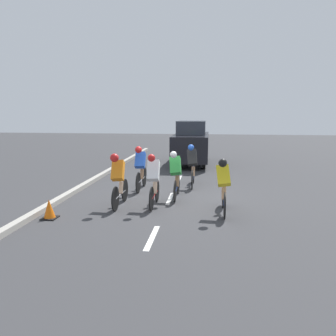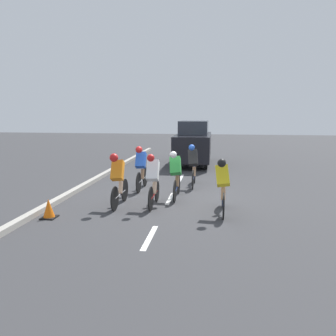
{
  "view_description": "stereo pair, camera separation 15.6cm",
  "coord_description": "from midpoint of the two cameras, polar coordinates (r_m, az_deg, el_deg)",
  "views": [
    {
      "loc": [
        -1.16,
        9.95,
        2.61
      ],
      "look_at": [
        0.07,
        0.28,
        0.95
      ],
      "focal_mm": 35.0,
      "sensor_mm": 36.0,
      "label": 1
    },
    {
      "loc": [
        -1.31,
        9.93,
        2.61
      ],
      "look_at": [
        0.07,
        0.28,
        0.95
      ],
      "focal_mm": 35.0,
      "sensor_mm": 36.0,
      "label": 2
    }
  ],
  "objects": [
    {
      "name": "support_car",
      "position": [
        16.66,
        4.74,
        4.41
      ],
      "size": [
        1.7,
        4.37,
        2.19
      ],
      "color": "black",
      "rests_on": "ground"
    },
    {
      "name": "cyclist_orange",
      "position": [
        9.17,
        -8.2,
        -1.75
      ],
      "size": [
        0.37,
        1.66,
        1.53
      ],
      "color": "black",
      "rests_on": "ground"
    },
    {
      "name": "cyclist_yellow",
      "position": [
        8.53,
        10.02,
        -2.89
      ],
      "size": [
        0.39,
        1.67,
        1.49
      ],
      "color": "black",
      "rests_on": "ground"
    },
    {
      "name": "ground_plane",
      "position": [
        10.35,
        1.01,
        -4.94
      ],
      "size": [
        60.0,
        60.0,
        0.0
      ],
      "primitive_type": "plane",
      "color": "#38383A"
    },
    {
      "name": "lane_stripe_mid",
      "position": [
        10.08,
        0.82,
        -5.32
      ],
      "size": [
        0.12,
        1.4,
        0.01
      ],
      "primitive_type": "cube",
      "color": "white",
      "rests_on": "ground"
    },
    {
      "name": "curb",
      "position": [
        10.93,
        -16.12,
        -4.16
      ],
      "size": [
        0.2,
        25.72,
        0.14
      ],
      "primitive_type": "cube",
      "color": "#A8A399",
      "rests_on": "ground"
    },
    {
      "name": "cyclist_black",
      "position": [
        11.58,
        4.8,
        0.62
      ],
      "size": [
        0.39,
        1.7,
        1.53
      ],
      "color": "black",
      "rests_on": "ground"
    },
    {
      "name": "cyclist_blue",
      "position": [
        11.06,
        -4.29,
        0.2
      ],
      "size": [
        0.34,
        1.71,
        1.52
      ],
      "color": "black",
      "rests_on": "ground"
    },
    {
      "name": "lane_stripe_far",
      "position": [
        13.18,
        2.59,
        -1.75
      ],
      "size": [
        0.12,
        1.4,
        0.01
      ],
      "primitive_type": "cube",
      "color": "white",
      "rests_on": "ground"
    },
    {
      "name": "traffic_cone",
      "position": [
        8.72,
        -19.57,
        -6.71
      ],
      "size": [
        0.36,
        0.36,
        0.49
      ],
      "color": "black",
      "rests_on": "ground"
    },
    {
      "name": "lane_stripe_near",
      "position": [
        7.07,
        -2.56,
        -11.97
      ],
      "size": [
        0.12,
        1.4,
        0.01
      ],
      "primitive_type": "cube",
      "color": "white",
      "rests_on": "ground"
    },
    {
      "name": "cyclist_white",
      "position": [
        9.07,
        -2.11,
        -1.93
      ],
      "size": [
        0.34,
        1.6,
        1.51
      ],
      "color": "black",
      "rests_on": "ground"
    },
    {
      "name": "cyclist_green",
      "position": [
        9.95,
        1.83,
        -0.98
      ],
      "size": [
        0.39,
        1.7,
        1.48
      ],
      "color": "black",
      "rests_on": "ground"
    }
  ]
}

